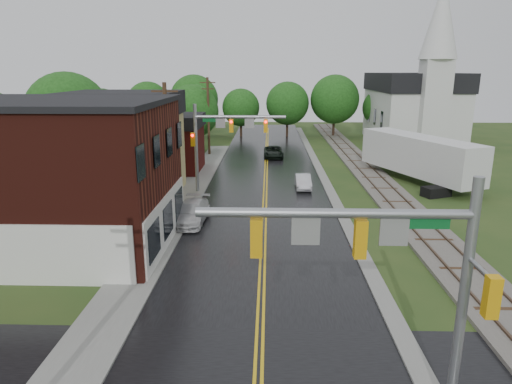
{
  "coord_description": "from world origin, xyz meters",
  "views": [
    {
      "loc": [
        0.3,
        -9.33,
        9.8
      ],
      "look_at": [
        -0.38,
        14.13,
        3.5
      ],
      "focal_mm": 32.0,
      "sensor_mm": 36.0,
      "label": 1
    }
  ],
  "objects_px": {
    "semi_trailer": "(419,155)",
    "tree_left_e": "(193,113)",
    "church": "(416,100)",
    "traffic_signal_near": "(388,258)",
    "brick_building": "(39,175)",
    "tree_left_b": "(70,116)",
    "tree_left_c": "(139,120)",
    "utility_pole_c": "(208,115)",
    "suv_dark": "(273,152)",
    "utility_pole_b": "(167,145)",
    "traffic_signal_far": "(222,132)",
    "pickup_white": "(191,213)",
    "sedan_silver": "(303,182)"
  },
  "relations": [
    {
      "from": "pickup_white",
      "to": "semi_trailer",
      "type": "relative_size",
      "value": 0.36
    },
    {
      "from": "traffic_signal_near",
      "to": "tree_left_e",
      "type": "xyz_separation_m",
      "value": [
        -12.32,
        43.9,
        -0.16
      ]
    },
    {
      "from": "semi_trailer",
      "to": "traffic_signal_far",
      "type": "bearing_deg",
      "value": -166.43
    },
    {
      "from": "church",
      "to": "suv_dark",
      "type": "height_order",
      "value": "church"
    },
    {
      "from": "traffic_signal_near",
      "to": "tree_left_e",
      "type": "relative_size",
      "value": 0.9
    },
    {
      "from": "tree_left_c",
      "to": "utility_pole_c",
      "type": "bearing_deg",
      "value": 30.2
    },
    {
      "from": "utility_pole_c",
      "to": "semi_trailer",
      "type": "bearing_deg",
      "value": -32.16
    },
    {
      "from": "pickup_white",
      "to": "semi_trailer",
      "type": "bearing_deg",
      "value": 36.0
    },
    {
      "from": "tree_left_b",
      "to": "sedan_silver",
      "type": "distance_m",
      "value": 21.94
    },
    {
      "from": "utility_pole_c",
      "to": "tree_left_b",
      "type": "distance_m",
      "value": 16.42
    },
    {
      "from": "traffic_signal_near",
      "to": "utility_pole_b",
      "type": "bearing_deg",
      "value": 117.19
    },
    {
      "from": "utility_pole_b",
      "to": "tree_left_e",
      "type": "xyz_separation_m",
      "value": [
        -2.05,
        23.9,
        0.09
      ]
    },
    {
      "from": "utility_pole_b",
      "to": "semi_trailer",
      "type": "xyz_separation_m",
      "value": [
        20.46,
        9.13,
        -2.29
      ]
    },
    {
      "from": "utility_pole_c",
      "to": "tree_left_e",
      "type": "distance_m",
      "value": 2.79
    },
    {
      "from": "brick_building",
      "to": "utility_pole_b",
      "type": "height_order",
      "value": "utility_pole_b"
    },
    {
      "from": "church",
      "to": "tree_left_e",
      "type": "distance_m",
      "value": 29.91
    },
    {
      "from": "tree_left_b",
      "to": "pickup_white",
      "type": "height_order",
      "value": "tree_left_b"
    },
    {
      "from": "traffic_signal_near",
      "to": "traffic_signal_far",
      "type": "relative_size",
      "value": 1.0
    },
    {
      "from": "brick_building",
      "to": "suv_dark",
      "type": "relative_size",
      "value": 3.07
    },
    {
      "from": "brick_building",
      "to": "church",
      "type": "distance_m",
      "value": 50.58
    },
    {
      "from": "traffic_signal_far",
      "to": "tree_left_c",
      "type": "relative_size",
      "value": 0.96
    },
    {
      "from": "brick_building",
      "to": "suv_dark",
      "type": "height_order",
      "value": "brick_building"
    },
    {
      "from": "utility_pole_b",
      "to": "tree_left_c",
      "type": "xyz_separation_m",
      "value": [
        -7.05,
        17.9,
        -0.21
      ]
    },
    {
      "from": "traffic_signal_near",
      "to": "semi_trailer",
      "type": "bearing_deg",
      "value": 70.72
    },
    {
      "from": "semi_trailer",
      "to": "tree_left_e",
      "type": "bearing_deg",
      "value": 146.74
    },
    {
      "from": "tree_left_b",
      "to": "tree_left_c",
      "type": "bearing_deg",
      "value": 63.44
    },
    {
      "from": "tree_left_c",
      "to": "sedan_silver",
      "type": "relative_size",
      "value": 2.11
    },
    {
      "from": "tree_left_b",
      "to": "pickup_white",
      "type": "bearing_deg",
      "value": -44.21
    },
    {
      "from": "tree_left_c",
      "to": "traffic_signal_far",
      "type": "bearing_deg",
      "value": -51.18
    },
    {
      "from": "brick_building",
      "to": "tree_left_c",
      "type": "xyz_separation_m",
      "value": [
        -1.36,
        24.9,
        0.36
      ]
    },
    {
      "from": "tree_left_e",
      "to": "pickup_white",
      "type": "xyz_separation_m",
      "value": [
        4.05,
        -26.69,
        -4.11
      ]
    },
    {
      "from": "utility_pole_c",
      "to": "semi_trailer",
      "type": "relative_size",
      "value": 0.67
    },
    {
      "from": "suv_dark",
      "to": "tree_left_e",
      "type": "bearing_deg",
      "value": 159.53
    },
    {
      "from": "church",
      "to": "sedan_silver",
      "type": "height_order",
      "value": "church"
    },
    {
      "from": "utility_pole_b",
      "to": "utility_pole_c",
      "type": "bearing_deg",
      "value": 90.0
    },
    {
      "from": "church",
      "to": "pickup_white",
      "type": "distance_m",
      "value": 42.82
    },
    {
      "from": "tree_left_c",
      "to": "suv_dark",
      "type": "relative_size",
      "value": 1.64
    },
    {
      "from": "tree_left_b",
      "to": "tree_left_c",
      "type": "relative_size",
      "value": 1.27
    },
    {
      "from": "church",
      "to": "utility_pole_b",
      "type": "bearing_deg",
      "value": -130.18
    },
    {
      "from": "traffic_signal_far",
      "to": "semi_trailer",
      "type": "bearing_deg",
      "value": 13.57
    },
    {
      "from": "utility_pole_c",
      "to": "tree_left_e",
      "type": "height_order",
      "value": "utility_pole_c"
    },
    {
      "from": "church",
      "to": "traffic_signal_near",
      "type": "xyz_separation_m",
      "value": [
        -16.53,
        -51.74,
        -0.87
      ]
    },
    {
      "from": "traffic_signal_far",
      "to": "semi_trailer",
      "type": "height_order",
      "value": "traffic_signal_far"
    },
    {
      "from": "tree_left_b",
      "to": "tree_left_e",
      "type": "bearing_deg",
      "value": 57.26
    },
    {
      "from": "sedan_silver",
      "to": "pickup_white",
      "type": "relative_size",
      "value": 0.75
    },
    {
      "from": "utility_pole_b",
      "to": "tree_left_e",
      "type": "relative_size",
      "value": 1.1
    },
    {
      "from": "traffic_signal_far",
      "to": "tree_left_b",
      "type": "bearing_deg",
      "value": 161.19
    },
    {
      "from": "church",
      "to": "traffic_signal_near",
      "type": "bearing_deg",
      "value": -107.72
    },
    {
      "from": "utility_pole_c",
      "to": "suv_dark",
      "type": "xyz_separation_m",
      "value": [
        7.6,
        -1.44,
        -4.07
      ]
    },
    {
      "from": "church",
      "to": "semi_trailer",
      "type": "bearing_deg",
      "value": -105.66
    }
  ]
}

